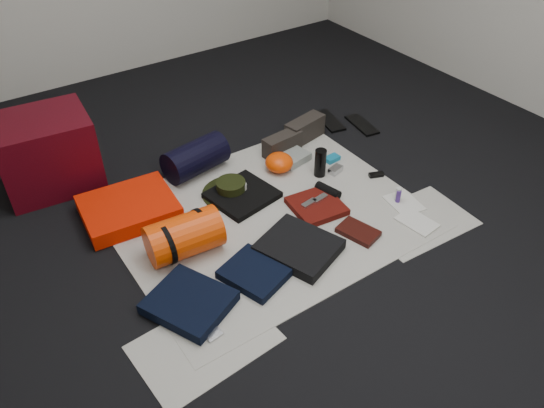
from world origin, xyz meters
TOP-DOWN VIEW (x-y plane):
  - floor at (0.00, 0.00)m, footprint 4.50×4.50m
  - newspaper_mat at (0.00, 0.00)m, footprint 1.60×1.30m
  - newspaper_sheet_front_left at (-0.70, -0.55)m, footprint 0.61×0.44m
  - newspaper_sheet_front_right at (0.65, -0.50)m, footprint 0.60×0.43m
  - red_cabinet at (-0.87, 0.98)m, footprint 0.56×0.48m
  - sleeping_pad at (-0.63, 0.44)m, footprint 0.52×0.44m
  - stuff_sack at (-0.51, -0.00)m, footprint 0.38×0.25m
  - sack_strap_left at (-0.61, -0.00)m, footprint 0.02×0.22m
  - sack_strap_right at (-0.41, -0.00)m, footprint 0.03×0.22m
  - navy_duffel at (-0.12, 0.60)m, footprint 0.42×0.27m
  - boonie_brim at (-0.07, 0.29)m, footprint 0.37×0.37m
  - boonie_crown at (-0.07, 0.29)m, footprint 0.17×0.17m
  - hiking_boot_left at (0.43, 0.47)m, footprint 0.27×0.12m
  - hiking_boot_right at (0.65, 0.53)m, footprint 0.31×0.17m
  - flip_flop_left at (0.94, 0.62)m, footprint 0.17×0.32m
  - flip_flop_right at (1.10, 0.45)m, footprint 0.15×0.30m
  - trousers_navy_a at (-0.66, -0.34)m, footprint 0.43×0.45m
  - trousers_navy_b at (-0.31, -0.35)m, footprint 0.33×0.36m
  - trousers_charcoal at (-0.03, -0.33)m, footprint 0.43×0.46m
  - black_tshirt at (-0.03, 0.22)m, footprint 0.39×0.38m
  - red_shirt at (0.26, -0.10)m, footprint 0.30×0.30m
  - orange_stuff_sack at (0.30, 0.33)m, footprint 0.22×0.22m
  - first_aid_pouch at (0.43, 0.36)m, footprint 0.22×0.18m
  - water_bottle at (0.48, 0.15)m, footprint 0.09×0.09m
  - speaker at (0.39, -0.04)m, footprint 0.09×0.16m
  - compact_camera at (0.57, 0.11)m, footprint 0.10×0.07m
  - cyan_case at (0.64, 0.22)m, footprint 0.10×0.07m
  - toiletry_purple at (0.67, -0.32)m, footprint 0.03×0.03m
  - toiletry_clear at (0.68, -0.31)m, footprint 0.04×0.04m
  - paperback_book at (0.31, -0.40)m, footprint 0.19×0.24m
  - map_booklet at (0.63, -0.51)m, footprint 0.17×0.22m
  - map_printout at (0.70, -0.35)m, footprint 0.19×0.23m
  - sunglasses at (0.75, -0.06)m, footprint 0.10×0.07m
  - key_cluster at (-0.65, -0.53)m, footprint 0.08×0.08m
  - tape_roll at (-0.01, 0.25)m, footprint 0.05×0.05m
  - energy_bar_a at (0.22, -0.08)m, footprint 0.10×0.05m
  - energy_bar_b at (0.30, -0.08)m, footprint 0.10×0.05m

SIDE VIEW (x-z plane):
  - floor at x=0.00m, z-range -0.02..0.00m
  - newspaper_sheet_front_left at x=-0.70m, z-range 0.00..0.00m
  - newspaper_sheet_front_right at x=0.65m, z-range 0.00..0.00m
  - newspaper_mat at x=0.00m, z-range 0.00..0.01m
  - flip_flop_right at x=1.10m, z-range 0.00..0.02m
  - flip_flop_left at x=0.94m, z-range 0.00..0.02m
  - map_printout at x=0.70m, z-range 0.01..0.01m
  - boonie_brim at x=-0.07m, z-range 0.01..0.02m
  - map_booklet at x=0.63m, z-range 0.01..0.02m
  - key_cluster at x=-0.65m, z-range 0.01..0.02m
  - sunglasses at x=0.75m, z-range 0.01..0.03m
  - paperback_book at x=0.31m, z-range 0.01..0.04m
  - cyan_case at x=0.64m, z-range 0.01..0.04m
  - black_tshirt at x=-0.03m, z-range 0.01..0.04m
  - compact_camera at x=0.57m, z-range 0.01..0.04m
  - red_shirt at x=0.26m, z-range 0.01..0.04m
  - trousers_navy_b at x=-0.31m, z-range 0.01..0.05m
  - first_aid_pouch at x=0.43m, z-range 0.01..0.05m
  - trousers_navy_a at x=-0.66m, z-range 0.01..0.06m
  - trousers_charcoal at x=-0.03m, z-range 0.01..0.06m
  - speaker at x=0.39m, z-range 0.01..0.07m
  - toiletry_purple at x=0.67m, z-range 0.01..0.09m
  - energy_bar_a at x=0.22m, z-range 0.04..0.06m
  - energy_bar_b at x=0.30m, z-range 0.04..0.06m
  - sleeping_pad at x=-0.63m, z-range 0.01..0.10m
  - toiletry_clear at x=0.68m, z-range 0.01..0.10m
  - boonie_crown at x=-0.07m, z-range 0.02..0.09m
  - tape_roll at x=-0.01m, z-range 0.04..0.08m
  - orange_stuff_sack at x=0.30m, z-range 0.01..0.12m
  - hiking_boot_left at x=0.43m, z-range 0.01..0.14m
  - hiking_boot_right at x=0.65m, z-range 0.01..0.15m
  - water_bottle at x=0.48m, z-range 0.01..0.18m
  - navy_duffel at x=-0.12m, z-range 0.01..0.21m
  - sack_strap_left at x=-0.61m, z-range 0.01..0.22m
  - sack_strap_right at x=-0.41m, z-range 0.01..0.22m
  - stuff_sack at x=-0.51m, z-range 0.01..0.22m
  - red_cabinet at x=-0.87m, z-range 0.00..0.43m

